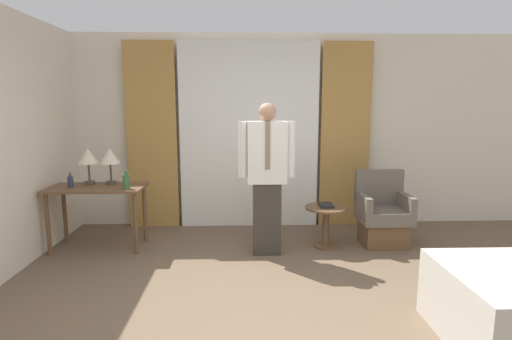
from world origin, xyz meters
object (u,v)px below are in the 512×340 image
(bottle_near_edge, at_px, (70,182))
(bottle_by_lamp, at_px, (126,181))
(desk, at_px, (97,196))
(person, at_px, (267,174))
(table_lamp_right, at_px, (110,157))
(table_lamp_left, at_px, (88,158))
(book, at_px, (326,205))
(side_table, at_px, (326,220))
(armchair, at_px, (382,217))

(bottle_near_edge, height_order, bottle_by_lamp, bottle_by_lamp)
(desk, relative_size, person, 0.64)
(bottle_by_lamp, relative_size, person, 0.12)
(table_lamp_right, xyz_separation_m, person, (1.89, -0.39, -0.14))
(table_lamp_right, relative_size, bottle_near_edge, 2.56)
(table_lamp_left, xyz_separation_m, book, (2.89, -0.16, -0.57))
(table_lamp_left, height_order, table_lamp_right, same)
(table_lamp_left, distance_m, side_table, 2.98)
(table_lamp_left, relative_size, table_lamp_right, 1.00)
(table_lamp_left, height_order, side_table, table_lamp_left)
(table_lamp_right, bearing_deg, bottle_by_lamp, -46.40)
(book, bearing_deg, table_lamp_left, 176.76)
(person, bearing_deg, desk, 173.06)
(table_lamp_right, bearing_deg, person, -11.54)
(bottle_near_edge, bearing_deg, book, 0.47)
(table_lamp_right, bearing_deg, book, -3.56)
(book, bearing_deg, bottle_by_lamp, -177.28)
(side_table, bearing_deg, book, 83.21)
(desk, bearing_deg, bottle_near_edge, -170.16)
(table_lamp_right, height_order, side_table, table_lamp_right)
(table_lamp_right, relative_size, armchair, 0.49)
(table_lamp_left, xyz_separation_m, person, (2.15, -0.39, -0.14))
(desk, distance_m, table_lamp_right, 0.49)
(person, relative_size, book, 7.69)
(table_lamp_right, xyz_separation_m, bottle_by_lamp, (0.26, -0.28, -0.24))
(desk, xyz_separation_m, armchair, (3.48, 0.04, -0.29))
(table_lamp_left, xyz_separation_m, armchair, (3.61, -0.10, -0.75))
(table_lamp_left, relative_size, book, 1.95)
(bottle_by_lamp, height_order, book, bottle_by_lamp)
(bottle_by_lamp, bearing_deg, desk, 160.98)
(armchair, bearing_deg, book, -174.79)
(desk, bearing_deg, table_lamp_left, 133.32)
(desk, xyz_separation_m, side_table, (2.75, -0.05, -0.30))
(armchair, relative_size, side_table, 1.80)
(armchair, height_order, book, armchair)
(bottle_by_lamp, xyz_separation_m, side_table, (2.36, 0.08, -0.51))
(table_lamp_left, distance_m, bottle_near_edge, 0.35)
(bottle_by_lamp, relative_size, book, 0.92)
(bottle_by_lamp, bearing_deg, side_table, 2.01)
(bottle_by_lamp, relative_size, armchair, 0.23)
(person, xyz_separation_m, armchair, (1.46, 0.29, -0.60))
(bottle_near_edge, distance_m, bottle_by_lamp, 0.68)
(table_lamp_left, relative_size, armchair, 0.49)
(desk, height_order, book, desk)
(bottle_by_lamp, height_order, side_table, bottle_by_lamp)
(desk, bearing_deg, armchair, 0.70)
(table_lamp_left, height_order, person, person)
(bottle_near_edge, distance_m, person, 2.31)
(bottle_near_edge, xyz_separation_m, side_table, (3.03, -0.00, -0.49))
(table_lamp_right, height_order, book, table_lamp_right)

